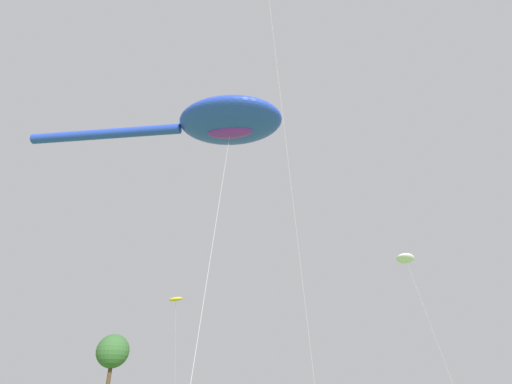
% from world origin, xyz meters
% --- Properties ---
extents(big_show_kite, '(10.21, 14.20, 16.74)m').
position_xyz_m(big_show_kite, '(3.01, 17.38, 15.86)').
color(big_show_kite, blue).
rests_on(big_show_kite, ground).
extents(small_kite_box_yellow, '(1.28, 1.76, 7.72)m').
position_xyz_m(small_kite_box_yellow, '(8.14, 9.85, 7.42)').
color(small_kite_box_yellow, white).
rests_on(small_kite_box_yellow, ground).
extents(small_kite_delta_white, '(1.72, 1.27, 7.10)m').
position_xyz_m(small_kite_delta_white, '(5.79, 23.42, 6.88)').
color(small_kite_delta_white, yellow).
rests_on(small_kite_delta_white, ground).
extents(tree_broad_distant, '(5.20, 5.20, 10.10)m').
position_xyz_m(tree_broad_distant, '(28.39, 65.22, 7.43)').
color(tree_broad_distant, '#513823').
rests_on(tree_broad_distant, ground).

